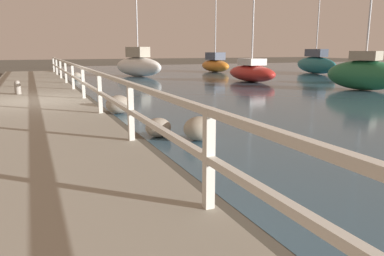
{
  "coord_description": "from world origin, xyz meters",
  "views": [
    {
      "loc": [
        -0.02,
        -13.03,
        1.86
      ],
      "look_at": [
        4.27,
        -3.03,
        -0.44
      ],
      "focal_mm": 35.0,
      "sensor_mm": 36.0,
      "label": 1
    }
  ],
  "objects_px": {
    "mooring_bollard": "(18,87)",
    "sailboat_teal": "(315,63)",
    "sailboat_white": "(138,65)",
    "sailboat_green": "(364,73)",
    "sailboat_red": "(251,72)",
    "sailboat_orange": "(215,64)"
  },
  "relations": [
    {
      "from": "sailboat_red",
      "to": "sailboat_teal",
      "type": "relative_size",
      "value": 0.94
    },
    {
      "from": "mooring_bollard",
      "to": "sailboat_orange",
      "type": "height_order",
      "value": "sailboat_orange"
    },
    {
      "from": "mooring_bollard",
      "to": "sailboat_red",
      "type": "distance_m",
      "value": 12.73
    },
    {
      "from": "sailboat_teal",
      "to": "sailboat_red",
      "type": "bearing_deg",
      "value": -139.67
    },
    {
      "from": "sailboat_red",
      "to": "sailboat_green",
      "type": "relative_size",
      "value": 0.97
    },
    {
      "from": "sailboat_white",
      "to": "sailboat_red",
      "type": "bearing_deg",
      "value": -78.57
    },
    {
      "from": "sailboat_teal",
      "to": "sailboat_green",
      "type": "bearing_deg",
      "value": -107.9
    },
    {
      "from": "sailboat_white",
      "to": "sailboat_green",
      "type": "distance_m",
      "value": 14.57
    },
    {
      "from": "mooring_bollard",
      "to": "sailboat_teal",
      "type": "height_order",
      "value": "sailboat_teal"
    },
    {
      "from": "mooring_bollard",
      "to": "sailboat_orange",
      "type": "xyz_separation_m",
      "value": [
        14.49,
        12.59,
        0.18
      ]
    },
    {
      "from": "mooring_bollard",
      "to": "sailboat_orange",
      "type": "distance_m",
      "value": 19.2
    },
    {
      "from": "sailboat_green",
      "to": "sailboat_teal",
      "type": "xyz_separation_m",
      "value": [
        6.21,
        10.34,
        0.01
      ]
    },
    {
      "from": "sailboat_red",
      "to": "sailboat_orange",
      "type": "height_order",
      "value": "sailboat_orange"
    },
    {
      "from": "sailboat_white",
      "to": "sailboat_green",
      "type": "bearing_deg",
      "value": -85.3
    },
    {
      "from": "sailboat_orange",
      "to": "sailboat_green",
      "type": "distance_m",
      "value": 15.13
    },
    {
      "from": "mooring_bollard",
      "to": "sailboat_teal",
      "type": "bearing_deg",
      "value": 20.65
    },
    {
      "from": "sailboat_red",
      "to": "sailboat_white",
      "type": "height_order",
      "value": "sailboat_white"
    },
    {
      "from": "mooring_bollard",
      "to": "sailboat_green",
      "type": "height_order",
      "value": "sailboat_green"
    },
    {
      "from": "sailboat_white",
      "to": "sailboat_teal",
      "type": "xyz_separation_m",
      "value": [
        13.37,
        -2.35,
        -0.02
      ]
    },
    {
      "from": "sailboat_white",
      "to": "sailboat_orange",
      "type": "relative_size",
      "value": 1.13
    },
    {
      "from": "mooring_bollard",
      "to": "sailboat_teal",
      "type": "relative_size",
      "value": 0.07
    },
    {
      "from": "mooring_bollard",
      "to": "sailboat_teal",
      "type": "xyz_separation_m",
      "value": [
        20.72,
        7.81,
        0.3
      ]
    }
  ]
}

